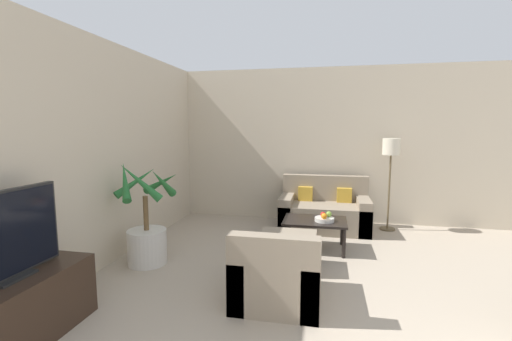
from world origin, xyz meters
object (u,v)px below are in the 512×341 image
at_px(tv_console, 15,312).
at_px(sofa_loveseat, 324,212).
at_px(television, 8,235).
at_px(fruit_bowl, 324,219).
at_px(armchair, 278,276).
at_px(apple_red, 323,215).
at_px(potted_palm, 147,231).
at_px(coffee_table, 315,224).
at_px(ottoman, 287,251).
at_px(apple_green, 329,214).
at_px(orange_fruit, 324,216).
at_px(floor_lamp, 391,155).

height_order(tv_console, sofa_loveseat, sofa_loveseat).
bearing_deg(tv_console, television, 0.00).
xyz_separation_m(fruit_bowl, armchair, (-0.42, -1.46, -0.19)).
xyz_separation_m(fruit_bowl, apple_red, (-0.02, 0.00, 0.06)).
relative_size(potted_palm, armchair, 1.53).
bearing_deg(coffee_table, television, -129.77).
bearing_deg(ottoman, apple_green, 55.26).
height_order(apple_red, orange_fruit, orange_fruit).
bearing_deg(floor_lamp, sofa_loveseat, -171.66).
bearing_deg(sofa_loveseat, orange_fruit, -89.87).
relative_size(floor_lamp, fruit_bowl, 5.78).
relative_size(coffee_table, orange_fruit, 10.95).
bearing_deg(floor_lamp, fruit_bowl, -130.13).
bearing_deg(potted_palm, apple_red, 22.62).
bearing_deg(television, fruit_bowl, 48.06).
relative_size(fruit_bowl, ottoman, 0.38).
distance_m(fruit_bowl, apple_green, 0.10).
bearing_deg(television, orange_fruit, 47.21).
bearing_deg(floor_lamp, orange_fruit, -128.47).
bearing_deg(ottoman, apple_red, 58.30).
bearing_deg(ottoman, orange_fruit, 53.82).
relative_size(apple_green, ottoman, 0.11).
relative_size(potted_palm, floor_lamp, 0.86).
bearing_deg(orange_fruit, floor_lamp, 51.53).
xyz_separation_m(apple_red, orange_fruit, (0.01, -0.08, 0.00)).
xyz_separation_m(tv_console, coffee_table, (2.16, 2.59, 0.09)).
xyz_separation_m(coffee_table, ottoman, (-0.30, -0.70, -0.15)).
distance_m(sofa_loveseat, floor_lamp, 1.40).
relative_size(television, ottoman, 1.30).
xyz_separation_m(floor_lamp, armchair, (-1.44, -2.66, -0.99)).
height_order(sofa_loveseat, ottoman, sofa_loveseat).
bearing_deg(armchair, orange_fruit, 73.13).
relative_size(sofa_loveseat, armchair, 1.69).
relative_size(coffee_table, fruit_bowl, 3.28).
distance_m(potted_palm, orange_fruit, 2.26).
xyz_separation_m(floor_lamp, apple_green, (-0.96, -1.16, -0.73)).
distance_m(sofa_loveseat, coffee_table, 1.01).
height_order(apple_green, ottoman, apple_green).
relative_size(potted_palm, sofa_loveseat, 0.90).
height_order(fruit_bowl, apple_red, apple_red).
bearing_deg(orange_fruit, apple_red, 99.14).
bearing_deg(television, floor_lamp, 48.63).
bearing_deg(apple_green, ottoman, -124.74).
bearing_deg(coffee_table, apple_red, -23.08).
bearing_deg(orange_fruit, television, -132.79).
height_order(sofa_loveseat, floor_lamp, floor_lamp).
relative_size(floor_lamp, ottoman, 2.22).
height_order(potted_palm, floor_lamp, floor_lamp).
bearing_deg(apple_green, orange_fruit, -117.20).
distance_m(floor_lamp, armchair, 3.18).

